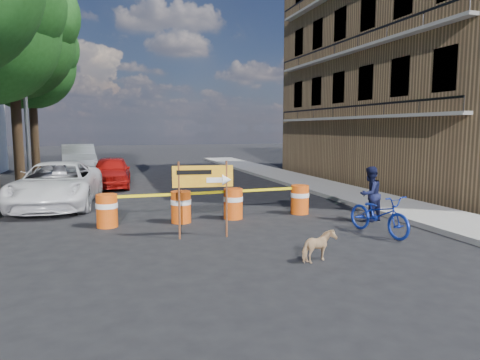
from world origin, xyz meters
TOP-DOWN VIEW (x-y plane):
  - ground at (0.00, 0.00)m, footprint 120.00×120.00m
  - sidewalk_east at (6.20, 6.00)m, footprint 2.40×40.00m
  - apartment_building at (12.00, 8.00)m, footprint 8.00×16.00m
  - tree_mid_b at (-6.73, 12.00)m, footprint 5.67×5.40m
  - tree_far at (-6.74, 17.00)m, footprint 5.04×4.80m
  - streetlamp at (-5.93, 9.50)m, footprint 1.25×0.18m
  - barrel_far_left at (-3.04, 2.27)m, footprint 0.58×0.58m
  - barrel_mid_left at (-1.02, 2.22)m, footprint 0.58×0.58m
  - barrel_mid_right at (0.54, 2.27)m, footprint 0.58×0.58m
  - barrel_far_right at (2.75, 2.36)m, footprint 0.58×0.58m
  - detour_sign at (-0.61, 0.30)m, footprint 1.46×0.34m
  - pedestrian at (4.19, 0.76)m, footprint 0.93×0.83m
  - bicycle at (3.50, -0.65)m, footprint 0.86×1.14m
  - dog at (0.99, -2.21)m, footprint 0.82×0.57m
  - suv_white at (-4.64, 6.08)m, footprint 3.01×5.65m
  - sedan_red at (-2.80, 10.56)m, footprint 1.93×4.24m
  - sedan_silver at (-4.57, 17.55)m, footprint 2.31×5.38m

SIDE VIEW (x-z plane):
  - ground at x=0.00m, z-range 0.00..0.00m
  - sidewalk_east at x=6.20m, z-range 0.00..0.15m
  - dog at x=0.99m, z-range 0.00..0.64m
  - barrel_far_left at x=-3.04m, z-range 0.02..0.92m
  - barrel_mid_left at x=-1.02m, z-range 0.02..0.92m
  - barrel_mid_right at x=0.54m, z-range 0.02..0.92m
  - barrel_far_right at x=2.75m, z-range 0.02..0.92m
  - sedan_red at x=-2.80m, z-range 0.00..1.41m
  - suv_white at x=-4.64m, z-range 0.00..1.51m
  - pedestrian at x=4.19m, z-range 0.00..1.59m
  - sedan_silver at x=-4.57m, z-range 0.00..1.72m
  - bicycle at x=3.50m, z-range 0.00..1.97m
  - detour_sign at x=-0.61m, z-range 0.44..2.33m
  - streetlamp at x=-5.93m, z-range 0.38..8.38m
  - apartment_building at x=12.00m, z-range 0.00..12.00m
  - tree_far at x=-6.74m, z-range 1.80..10.64m
  - tree_mid_b at x=-6.73m, z-range 1.90..11.53m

